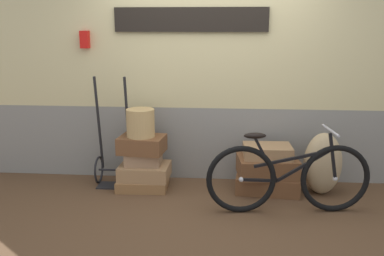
% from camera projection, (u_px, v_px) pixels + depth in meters
% --- Properties ---
extents(ground, '(9.76, 5.20, 0.06)m').
position_uv_depth(ground, '(206.00, 206.00, 4.51)').
color(ground, '#513823').
extents(station_building, '(7.76, 0.74, 2.52)m').
position_uv_depth(station_building, '(211.00, 76.00, 5.02)').
color(station_building, gray).
rests_on(station_building, ground).
extents(suitcase_0, '(0.59, 0.49, 0.12)m').
position_uv_depth(suitcase_0, '(143.00, 182.00, 4.93)').
color(suitcase_0, olive).
rests_on(suitcase_0, ground).
extents(suitcase_1, '(0.58, 0.44, 0.17)m').
position_uv_depth(suitcase_1, '(145.00, 171.00, 4.89)').
color(suitcase_1, '#9E754C').
rests_on(suitcase_1, suitcase_0).
extents(suitcase_2, '(0.40, 0.32, 0.14)m').
position_uv_depth(suitcase_2, '(144.00, 158.00, 4.86)').
color(suitcase_2, '#937051').
rests_on(suitcase_2, suitcase_1).
extents(suitcase_3, '(0.55, 0.43, 0.19)m').
position_uv_depth(suitcase_3, '(142.00, 144.00, 4.83)').
color(suitcase_3, brown).
rests_on(suitcase_3, suitcase_2).
extents(suitcase_4, '(0.74, 0.52, 0.19)m').
position_uv_depth(suitcase_4, '(267.00, 183.00, 4.83)').
color(suitcase_4, brown).
rests_on(suitcase_4, ground).
extents(suitcase_5, '(0.70, 0.53, 0.21)m').
position_uv_depth(suitcase_5, '(267.00, 166.00, 4.75)').
color(suitcase_5, brown).
rests_on(suitcase_5, suitcase_4).
extents(suitcase_6, '(0.54, 0.39, 0.14)m').
position_uv_depth(suitcase_6, '(267.00, 151.00, 4.72)').
color(suitcase_6, '#9E754C').
rests_on(suitcase_6, suitcase_5).
extents(wicker_basket, '(0.32, 0.32, 0.32)m').
position_uv_depth(wicker_basket, '(141.00, 123.00, 4.76)').
color(wicker_basket, tan).
rests_on(wicker_basket, suitcase_3).
extents(luggage_trolley, '(0.43, 0.38, 1.30)m').
position_uv_depth(luggage_trolley, '(115.00, 161.00, 5.00)').
color(luggage_trolley, black).
rests_on(luggage_trolley, ground).
extents(burlap_sack, '(0.42, 0.36, 0.70)m').
position_uv_depth(burlap_sack, '(323.00, 164.00, 4.69)').
color(burlap_sack, tan).
rests_on(burlap_sack, ground).
extents(bicycle, '(1.65, 0.46, 0.87)m').
position_uv_depth(bicycle, '(288.00, 177.00, 4.21)').
color(bicycle, black).
rests_on(bicycle, ground).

